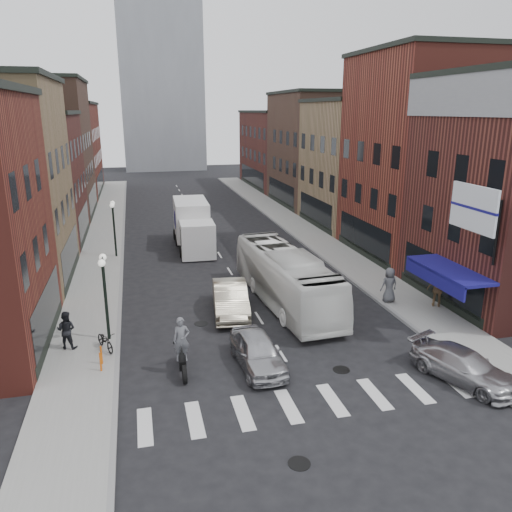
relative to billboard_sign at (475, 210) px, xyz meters
The scene contains 29 objects.
ground 10.56m from the billboard_sign, behind, with size 160.00×160.00×0.00m, color black.
sidewalk_left 28.12m from the billboard_sign, 128.47° to the left, with size 3.00×74.00×0.15m, color gray.
sidewalk_right 22.34m from the billboard_sign, 90.23° to the left, with size 3.00×74.00×0.15m, color gray.
curb_left 27.25m from the billboard_sign, 125.94° to the left, with size 0.20×74.00×0.16m, color gray.
curb_right 22.41m from the billboard_sign, 94.22° to the left, with size 0.20×74.00×0.16m, color gray.
crosswalk_stripes 11.12m from the billboard_sign, 157.82° to the right, with size 12.00×2.20×0.01m, color silver.
bldg_left_mid_b 33.30m from the billboard_sign, 135.10° to the left, with size 10.30×10.20×10.30m.
bldg_left_far_a 41.79m from the billboard_sign, 124.35° to the left, with size 10.30×12.20×13.30m.
bldg_left_far_b 53.93m from the billboard_sign, 115.93° to the left, with size 10.30×16.20×11.30m.
bldg_right_mid_a 14.98m from the billboard_sign, 64.61° to the left, with size 10.30×10.20×14.30m.
bldg_right_mid_b 24.36m from the billboard_sign, 74.75° to the left, with size 10.30×10.20×11.30m.
bldg_right_far_a 35.09m from the billboard_sign, 79.48° to the left, with size 10.30×12.20×12.30m.
bldg_right_far_b 48.93m from the billboard_sign, 82.47° to the left, with size 10.30×16.20×10.30m.
awning_blue 4.05m from the billboard_sign, 80.39° to the left, with size 1.80×5.00×0.78m.
billboard_sign is the anchor object (origin of this frame).
distant_tower 80.22m from the billboard_sign, 96.32° to the left, with size 14.00×14.00×50.00m, color #9399A0.
streetlamp_near 16.68m from the billboard_sign, 167.65° to the left, with size 0.32×1.22×4.11m.
streetlamp_far 23.92m from the billboard_sign, 132.41° to the left, with size 0.32×1.22×4.11m.
bike_rack 17.14m from the billboard_sign, behind, with size 0.08×0.68×0.80m.
box_truck 22.00m from the billboard_sign, 118.29° to the left, with size 2.70×8.23×3.55m.
motorcycle_rider 13.90m from the billboard_sign, behind, with size 0.69×2.40×2.44m.
transit_bus 10.19m from the billboard_sign, 137.28° to the left, with size 2.55×10.89×3.03m, color white.
sedan_left_near 11.28m from the billboard_sign, behind, with size 1.67×4.15×1.41m, color #AEAEB2.
sedan_left_far 12.50m from the billboard_sign, 150.92° to the left, with size 1.72×4.95×1.63m, color beige.
curb_car 6.86m from the billboard_sign, 123.64° to the right, with size 1.77×4.37×1.27m, color #ACABB0.
parked_bicycle 17.19m from the billboard_sign, behind, with size 0.56×1.59×0.84m, color black.
ped_left_solo 18.69m from the billboard_sign, behind, with size 0.84×0.48×1.73m, color black.
ped_right_b 6.18m from the billboard_sign, 73.63° to the left, with size 1.12×0.56×1.91m, color olive.
ped_right_c 6.97m from the billboard_sign, 104.20° to the left, with size 0.95×0.62×1.94m, color #505257.
Camera 1 is at (-5.80, -18.06, 10.30)m, focal length 35.00 mm.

